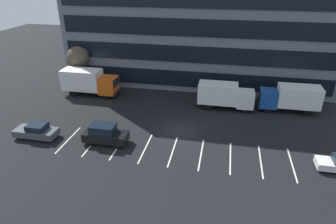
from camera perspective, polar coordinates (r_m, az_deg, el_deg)
The scene contains 9 objects.
ground_plane at distance 33.12m, azimuth 2.27°, elevation -3.54°, with size 120.00×120.00×0.00m, color black.
office_building at distance 46.99m, azimuth 6.23°, elevation 19.09°, with size 39.05×13.03×21.60m.
lot_markings at distance 29.51m, azimuth 0.92°, elevation -7.55°, with size 22.54×5.40×0.01m.
box_truck_white at distance 38.24m, azimuth 10.87°, elevation 3.28°, with size 7.11×2.36×3.30m.
box_truck_orange at distance 43.13m, azimuth -14.98°, elevation 5.76°, with size 7.86×2.60×3.64m.
box_truck_blue at distance 39.76m, azimuth 22.56°, elevation 2.66°, with size 7.29×2.41×3.38m.
suv_black at distance 31.05m, azimuth -12.04°, elevation -4.21°, with size 4.52×1.92×2.04m.
sedan_charcoal at distance 34.35m, azimuth -23.99°, elevation -3.39°, with size 4.48×1.88×1.61m.
bare_tree at distance 46.27m, azimuth -16.91°, elevation 10.02°, with size 3.26×3.26×6.11m.
Camera 1 is at (4.35, -28.51, 16.28)m, focal length 31.67 mm.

